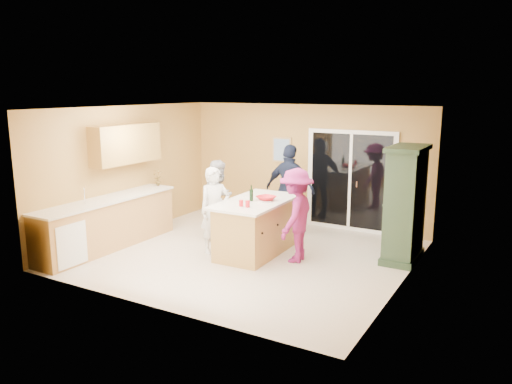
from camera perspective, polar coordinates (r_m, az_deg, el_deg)
The scene contains 22 objects.
floor at distance 9.01m, azimuth -1.15°, elevation -7.20°, with size 5.50×5.50×0.00m, color beige.
ceiling at distance 8.53m, azimuth -1.23°, elevation 9.57°, with size 5.50×5.00×0.10m, color white.
wall_back at distance 10.87m, azimuth 5.60°, elevation 3.09°, with size 5.50×0.10×2.60m, color tan.
wall_front at distance 6.70m, azimuth -12.22°, elevation -2.54°, with size 5.50×0.10×2.60m, color tan.
wall_left at distance 10.34m, azimuth -14.40°, elevation 2.34°, with size 0.10×5.00×2.60m, color tan.
wall_right at distance 7.66m, azimuth 16.75°, elevation -0.99°, with size 0.10×5.00×2.60m, color tan.
left_cabinet_run at distance 9.58m, azimuth -17.19°, elevation -3.68°, with size 0.65×3.05×1.24m.
upper_cabinets at distance 10.00m, azimuth -14.64°, elevation 5.34°, with size 0.35×1.60×0.75m, color #B17E44.
sliding_door at distance 10.50m, azimuth 10.73°, elevation 1.25°, with size 1.90×0.07×2.10m.
framed_picture at distance 11.04m, azimuth 2.97°, elevation 4.84°, with size 0.46×0.04×0.56m.
kitchen_island at distance 8.97m, azimuth -0.02°, elevation -4.20°, with size 1.06×1.89×0.98m.
green_hutch at distance 8.87m, azimuth 16.67°, elevation -1.49°, with size 0.57×1.08×1.99m.
woman_white at distance 8.97m, azimuth -4.71°, elevation -2.11°, with size 0.57×0.37×1.56m, color silver.
woman_grey at distance 9.88m, azimuth -4.20°, elevation -0.83°, with size 0.76×0.59×1.56m, color #969698.
woman_navy at distance 10.16m, azimuth 3.91°, elevation 0.31°, with size 1.07×0.45×1.83m, color #182035.
woman_magenta at distance 8.52m, azimuth 4.59°, elevation -2.68°, with size 1.04×0.60×1.61m, color #911F6B.
serving_bowl at distance 8.83m, azimuth 1.16°, elevation -0.72°, with size 0.33×0.33×0.08m, color red.
tulip_vase at distance 10.55m, azimuth -11.20°, elevation 1.62°, with size 0.18×0.12×0.34m, color #9F1D0F.
tumbler_near at distance 8.33m, azimuth -0.96°, elevation -1.37°, with size 0.08×0.08×0.11m, color red.
tumbler_far at distance 8.40m, azimuth -1.71°, elevation -1.28°, with size 0.07×0.07×0.10m, color red.
wine_bottle at distance 8.78m, azimuth -0.54°, elevation -0.32°, with size 0.07×0.07×0.28m.
white_plate at distance 8.75m, azimuth 0.97°, elevation -1.05°, with size 0.25×0.25×0.02m, color silver.
Camera 1 is at (4.38, -7.31, 2.92)m, focal length 35.00 mm.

